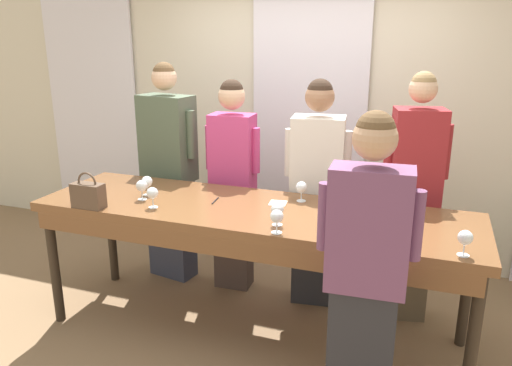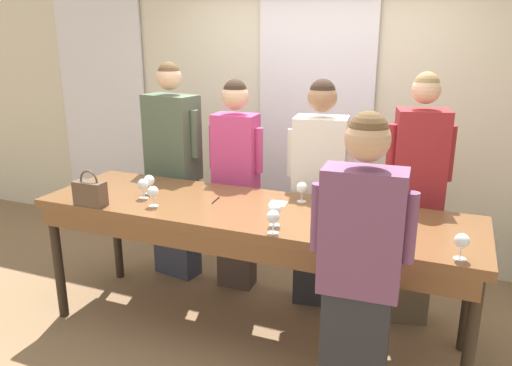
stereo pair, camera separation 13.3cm
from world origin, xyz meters
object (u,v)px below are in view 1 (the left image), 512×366
wine_glass_center_right (277,210)px  wine_glass_back_left (142,186)px  handbag (88,195)px  wine_glass_center_left (147,182)px  wine_glass_front_right (302,188)px  wine_glass_back_right (394,199)px  guest_striped_shirt (413,197)px  guest_cream_sweater (316,192)px  tasting_bar (251,220)px  guest_pink_top (233,182)px  wine_bottle (390,202)px  wine_glass_back_mid (345,189)px  guest_olive_jacket (169,172)px  wine_glass_front_left (277,217)px  wine_glass_center_mid (465,238)px  wine_glass_front_mid (152,194)px  host_pouring (366,271)px

wine_glass_center_right → wine_glass_back_left: size_ratio=1.00×
handbag → wine_glass_center_left: handbag is taller
wine_glass_front_right → wine_glass_back_left: size_ratio=1.00×
wine_glass_back_right → guest_striped_shirt: size_ratio=0.08×
wine_glass_front_right → guest_cream_sweater: (0.02, 0.37, -0.14)m
tasting_bar → guest_pink_top: guest_pink_top is taller
wine_bottle → guest_pink_top: bearing=157.0°
wine_glass_back_right → handbag: bearing=-163.2°
tasting_bar → wine_glass_center_right: size_ratio=20.98×
wine_glass_back_mid → guest_striped_shirt: bearing=34.4°
guest_pink_top → wine_glass_center_left: bearing=-123.8°
wine_glass_front_right → guest_olive_jacket: (-1.26, 0.37, -0.10)m
wine_glass_back_mid → guest_striped_shirt: size_ratio=0.08×
handbag → wine_glass_center_right: size_ratio=1.74×
wine_glass_center_left → guest_striped_shirt: (1.82, 0.62, -0.10)m
wine_glass_front_left → wine_glass_center_left: bearing=161.7°
wine_glass_center_left → guest_cream_sweater: guest_cream_sweater is taller
wine_glass_front_left → wine_glass_center_mid: 1.02m
handbag → wine_glass_center_left: bearing=57.9°
wine_glass_back_right → guest_cream_sweater: (-0.60, 0.40, -0.14)m
wine_glass_front_mid → wine_glass_center_left: 0.28m
wine_glass_front_right → guest_striped_shirt: 0.83m
handbag → guest_striped_shirt: 2.27m
wine_glass_center_left → guest_cream_sweater: 1.28m
wine_glass_center_right → wine_glass_back_mid: 0.64m
guest_pink_top → wine_glass_center_right: bearing=-53.0°
wine_glass_front_mid → wine_glass_back_left: same height
handbag → host_pouring: (1.88, -0.24, -0.13)m
wine_glass_back_right → wine_glass_back_mid: bearing=164.1°
wine_glass_back_left → guest_olive_jacket: guest_olive_jacket is taller
wine_glass_front_mid → wine_glass_back_right: bearing=16.1°
guest_cream_sweater → guest_striped_shirt: 0.71m
wine_glass_back_left → wine_glass_back_mid: 1.41m
wine_bottle → host_pouring: host_pouring is taller
wine_glass_back_right → guest_cream_sweater: size_ratio=0.08×
host_pouring → wine_glass_front_left: bearing=156.7°
handbag → wine_glass_center_left: size_ratio=1.74×
wine_bottle → wine_glass_center_right: 0.71m
host_pouring → guest_cream_sweater: bearing=114.1°
tasting_bar → wine_glass_center_left: wine_glass_center_left is taller
guest_striped_shirt → wine_glass_front_left: bearing=-126.1°
wine_glass_front_right → guest_cream_sweater: 0.40m
wine_glass_front_left → wine_glass_center_mid: (1.02, 0.04, 0.00)m
wine_glass_center_mid → wine_glass_back_right: size_ratio=1.00×
tasting_bar → guest_cream_sweater: bearing=64.7°
wine_glass_front_right → guest_pink_top: size_ratio=0.08×
handbag → wine_glass_center_right: bearing=5.3°
guest_pink_top → wine_glass_back_mid: bearing=-17.5°
tasting_bar → guest_olive_jacket: size_ratio=1.60×
wine_glass_back_mid → guest_cream_sweater: 0.43m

